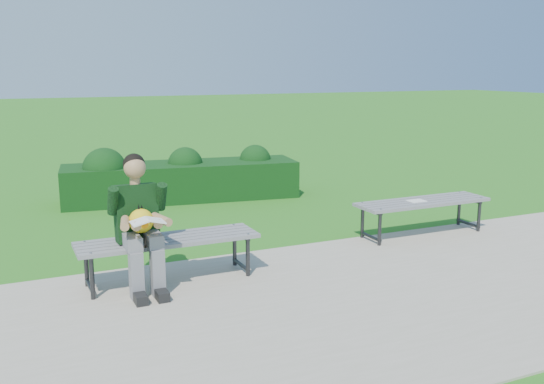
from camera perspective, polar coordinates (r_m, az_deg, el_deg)
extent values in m
plane|color=#206A1E|center=(7.23, -0.66, -5.57)|extent=(80.00, 80.00, 0.00)
cube|color=#AAA58F|center=(5.76, 6.52, -10.14)|extent=(30.00, 3.50, 0.02)
cube|color=#1D4115|center=(10.09, -8.50, 1.02)|extent=(3.88, 1.47, 0.60)
sphere|color=#1D4115|center=(9.84, -15.48, 2.05)|extent=(0.77, 0.77, 0.69)
sphere|color=#1D4115|center=(10.09, -8.17, 2.58)|extent=(0.65, 0.65, 0.57)
sphere|color=#1D4115|center=(10.41, -1.60, 2.98)|extent=(0.61, 0.61, 0.54)
cube|color=gray|center=(5.96, -9.22, -4.97)|extent=(1.80, 0.08, 0.04)
cube|color=gray|center=(6.06, -9.49, -4.71)|extent=(1.80, 0.08, 0.04)
cube|color=gray|center=(6.15, -9.74, -4.46)|extent=(1.80, 0.08, 0.04)
cube|color=gray|center=(6.25, -9.99, -4.22)|extent=(1.80, 0.08, 0.04)
cube|color=gray|center=(6.35, -10.22, -3.98)|extent=(1.80, 0.08, 0.04)
cylinder|color=#2D2D30|center=(5.90, -16.58, -7.78)|extent=(0.04, 0.04, 0.41)
cylinder|color=#2D2D30|center=(6.26, -17.08, -6.69)|extent=(0.04, 0.04, 0.41)
cylinder|color=#2D2D30|center=(6.03, -16.94, -5.57)|extent=(0.04, 0.42, 0.04)
cylinder|color=#2D2D30|center=(6.13, -16.76, -8.50)|extent=(0.04, 0.42, 0.04)
cylinder|color=gray|center=(5.81, -16.69, -5.52)|extent=(0.02, 0.02, 0.01)
cylinder|color=gray|center=(6.21, -17.24, -4.46)|extent=(0.02, 0.02, 0.01)
cylinder|color=#2D2D30|center=(6.28, -2.29, -6.11)|extent=(0.04, 0.04, 0.41)
cylinder|color=#2D2D30|center=(6.62, -3.54, -5.19)|extent=(0.04, 0.04, 0.41)
cylinder|color=#2D2D30|center=(6.40, -2.95, -4.07)|extent=(0.04, 0.42, 0.04)
cylinder|color=#2D2D30|center=(6.49, -2.92, -6.86)|extent=(0.04, 0.42, 0.04)
cylinder|color=gray|center=(6.19, -2.24, -3.96)|extent=(0.02, 0.02, 0.01)
cylinder|color=gray|center=(6.57, -3.62, -3.07)|extent=(0.02, 0.02, 0.01)
cube|color=gray|center=(7.84, 14.94, -1.20)|extent=(1.80, 0.08, 0.04)
cube|color=gray|center=(7.91, 14.46, -1.05)|extent=(1.80, 0.08, 0.04)
cube|color=gray|center=(7.99, 14.00, -0.91)|extent=(1.80, 0.08, 0.04)
cube|color=gray|center=(8.07, 13.54, -0.76)|extent=(1.80, 0.09, 0.04)
cube|color=gray|center=(8.15, 13.09, -0.62)|extent=(1.80, 0.09, 0.04)
cylinder|color=#2D2D30|center=(7.44, 10.10, -3.44)|extent=(0.04, 0.04, 0.41)
cylinder|color=#2D2D30|center=(7.75, 8.51, -2.79)|extent=(0.04, 0.04, 0.41)
cylinder|color=#2D2D30|center=(7.55, 9.33, -1.77)|extent=(0.04, 0.42, 0.04)
cylinder|color=#2D2D30|center=(7.63, 9.25, -4.16)|extent=(0.04, 0.42, 0.04)
cylinder|color=gray|center=(7.37, 10.24, -1.61)|extent=(0.02, 0.02, 0.01)
cylinder|color=gray|center=(7.70, 8.49, -0.97)|extent=(0.02, 0.02, 0.01)
cylinder|color=#2D2D30|center=(8.41, 18.90, -2.16)|extent=(0.04, 0.04, 0.41)
cylinder|color=#2D2D30|center=(8.68, 17.19, -1.63)|extent=(0.04, 0.04, 0.41)
cylinder|color=#2D2D30|center=(8.50, 18.11, -0.69)|extent=(0.04, 0.42, 0.04)
cylinder|color=#2D2D30|center=(8.57, 17.97, -2.83)|extent=(0.04, 0.42, 0.04)
cylinder|color=gray|center=(8.34, 19.10, -0.52)|extent=(0.02, 0.02, 0.01)
cylinder|color=gray|center=(8.64, 17.21, 0.00)|extent=(0.02, 0.02, 0.01)
cube|color=gray|center=(5.90, -13.13, -4.46)|extent=(0.14, 0.42, 0.13)
cube|color=gray|center=(5.93, -11.24, -4.27)|extent=(0.14, 0.42, 0.13)
cube|color=gray|center=(5.81, -12.64, -7.66)|extent=(0.12, 0.13, 0.45)
cube|color=gray|center=(5.85, -10.71, -7.45)|extent=(0.12, 0.13, 0.45)
cube|color=black|center=(5.78, -12.35, -9.66)|extent=(0.11, 0.26, 0.09)
cube|color=black|center=(5.82, -10.40, -9.42)|extent=(0.11, 0.26, 0.09)
cube|color=black|center=(6.05, -12.68, -1.92)|extent=(0.40, 0.30, 0.59)
cylinder|color=#AC7F56|center=(5.97, -12.78, 1.03)|extent=(0.10, 0.10, 0.08)
sphere|color=#AC7F56|center=(5.92, -12.79, 2.23)|extent=(0.21, 0.21, 0.21)
sphere|color=black|center=(5.95, -12.87, 2.56)|extent=(0.21, 0.21, 0.21)
cylinder|color=black|center=(5.88, -14.74, -0.81)|extent=(0.10, 0.21, 0.30)
cylinder|color=black|center=(5.97, -10.39, -0.43)|extent=(0.10, 0.21, 0.30)
cylinder|color=#AC7F56|center=(5.72, -13.67, -2.86)|extent=(0.14, 0.31, 0.08)
cylinder|color=#AC7F56|center=(5.78, -10.36, -2.54)|extent=(0.14, 0.31, 0.08)
sphere|color=#AC7F56|center=(5.58, -12.65, -3.17)|extent=(0.09, 0.09, 0.09)
sphere|color=#AC7F56|center=(5.62, -10.65, -2.98)|extent=(0.09, 0.09, 0.09)
sphere|color=#ECCE02|center=(5.85, -12.22, -2.67)|extent=(0.23, 0.23, 0.23)
cone|color=orange|center=(5.74, -11.97, -2.99)|extent=(0.07, 0.07, 0.07)
cone|color=black|center=(5.82, -12.44, -1.42)|extent=(0.03, 0.04, 0.07)
cone|color=black|center=(5.84, -12.17, -1.42)|extent=(0.03, 0.04, 0.06)
sphere|color=white|center=(5.74, -12.45, -2.64)|extent=(0.04, 0.04, 0.04)
sphere|color=white|center=(5.76, -11.58, -2.56)|extent=(0.04, 0.04, 0.04)
cube|color=white|center=(5.55, -12.37, -2.75)|extent=(0.15, 0.20, 0.05)
cube|color=white|center=(5.58, -10.87, -2.61)|extent=(0.15, 0.20, 0.05)
cube|color=white|center=(7.93, 13.44, -0.81)|extent=(0.23, 0.17, 0.01)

